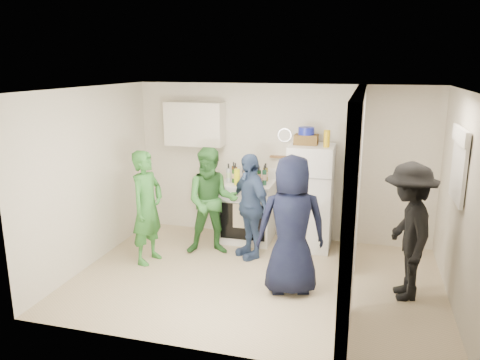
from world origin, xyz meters
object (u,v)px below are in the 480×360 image
Objects in this scene: person_navy at (291,225)px; stove at (248,211)px; person_green_left at (147,207)px; person_nook at (408,232)px; blue_bowl at (306,131)px; yellow_cup_stack_top at (327,139)px; person_denim at (250,206)px; fridge at (310,197)px; wicker_basket at (306,139)px; person_green_center at (212,201)px.

stove is at bearing -76.25° from person_navy.
person_navy is at bearing -58.80° from stove.
person_green_left is (-1.17, -1.19, 0.33)m from stove.
person_nook reaches higher than stove.
blue_bowl reaches higher than yellow_cup_stack_top.
person_denim is at bearing -56.92° from person_green_left.
fridge is 1.00m from person_denim.
fridge is 1.04× the size of person_denim.
person_denim is 1.22m from person_navy.
yellow_cup_stack_top is 1.87m from person_nook.
person_nook is at bearing 25.77° from person_denim.
yellow_cup_stack_top is (0.22, -0.10, 0.93)m from fridge.
person_green_left is at bearing -113.16° from person_denim.
person_nook is at bearing -43.50° from blue_bowl.
wicker_basket reaches higher than person_green_center.
wicker_basket is 0.22× the size of person_denim.
yellow_cup_stack_top is 2.77m from person_green_left.
person_green_left is (-2.17, -1.16, 0.01)m from fridge.
person_green_center is (-1.38, -0.63, 0.00)m from fridge.
fridge reaches higher than person_denim.
yellow_cup_stack_top is at bearing -55.57° from person_green_left.
wicker_basket is at bearing 0.00° from blue_bowl.
blue_bowl is at bearing -141.45° from person_nook.
person_denim is (0.19, -0.63, 0.29)m from stove.
blue_bowl is 2.60m from person_green_left.
person_green_center is at bearing -120.56° from stove.
person_navy is at bearing -100.21° from yellow_cup_stack_top.
wicker_basket is at bearing 153.43° from fridge.
yellow_cup_stack_top is 0.15× the size of person_nook.
person_green_left is 1.01× the size of person_green_center.
person_navy reaches higher than person_green_left.
person_denim is 2.25m from person_nook.
person_green_left is 0.93× the size of person_navy.
person_denim is at bearing -116.33° from person_nook.
person_denim is at bearing -154.23° from yellow_cup_stack_top.
stove is 0.56× the size of person_navy.
person_green_center is 1.63m from person_navy.
fridge is at bearing -51.35° from person_green_left.
blue_bowl is (0.89, 0.02, 1.33)m from stove.
stove is 4.06× the size of blue_bowl.
person_green_left is at bearing -149.57° from wicker_basket.
stove is 0.60× the size of person_green_center.
blue_bowl is at bearing 1.28° from stove.
stove is 2.70m from person_nook.
fridge is 0.89m from wicker_basket.
stove is at bearing 173.89° from yellow_cup_stack_top.
person_green_left is at bearing -155.98° from yellow_cup_stack_top.
person_green_center is at bearing -45.20° from person_green_left.
wicker_basket is 1.40× the size of yellow_cup_stack_top.
stove is at bearing -178.72° from wicker_basket.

